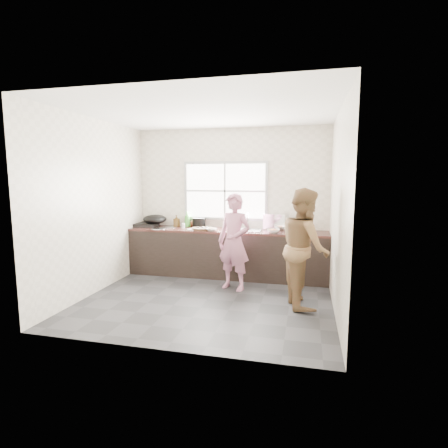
% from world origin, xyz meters
% --- Properties ---
extents(floor, '(3.60, 3.20, 0.01)m').
position_xyz_m(floor, '(0.00, 0.00, -0.01)').
color(floor, '#2A2A2C').
rests_on(floor, ground).
extents(ceiling, '(3.60, 3.20, 0.01)m').
position_xyz_m(ceiling, '(0.00, 0.00, 2.71)').
color(ceiling, silver).
rests_on(ceiling, wall_back).
extents(wall_back, '(3.60, 0.01, 2.70)m').
position_xyz_m(wall_back, '(0.00, 1.60, 1.35)').
color(wall_back, beige).
rests_on(wall_back, ground).
extents(wall_left, '(0.01, 3.20, 2.70)m').
position_xyz_m(wall_left, '(-1.80, 0.00, 1.35)').
color(wall_left, beige).
rests_on(wall_left, ground).
extents(wall_right, '(0.01, 3.20, 2.70)m').
position_xyz_m(wall_right, '(1.80, 0.00, 1.35)').
color(wall_right, beige).
rests_on(wall_right, ground).
extents(wall_front, '(3.60, 0.01, 2.70)m').
position_xyz_m(wall_front, '(0.00, -1.60, 1.35)').
color(wall_front, beige).
rests_on(wall_front, ground).
extents(cabinet, '(3.60, 0.62, 0.82)m').
position_xyz_m(cabinet, '(0.00, 1.29, 0.41)').
color(cabinet, black).
rests_on(cabinet, floor).
extents(countertop, '(3.60, 0.64, 0.04)m').
position_xyz_m(countertop, '(0.00, 1.29, 0.84)').
color(countertop, '#351A15').
rests_on(countertop, cabinet).
extents(sink, '(0.55, 0.45, 0.02)m').
position_xyz_m(sink, '(0.35, 1.29, 0.86)').
color(sink, silver).
rests_on(sink, countertop).
extents(faucet, '(0.02, 0.02, 0.30)m').
position_xyz_m(faucet, '(0.35, 1.49, 1.01)').
color(faucet, silver).
rests_on(faucet, countertop).
extents(window_frame, '(1.60, 0.05, 1.10)m').
position_xyz_m(window_frame, '(-0.10, 1.59, 1.55)').
color(window_frame, '#9EA0A5').
rests_on(window_frame, wall_back).
extents(window_glazing, '(1.50, 0.01, 1.00)m').
position_xyz_m(window_glazing, '(-0.10, 1.57, 1.55)').
color(window_glazing, white).
rests_on(window_glazing, window_frame).
extents(woman, '(0.62, 0.51, 1.45)m').
position_xyz_m(woman, '(0.28, 0.58, 0.73)').
color(woman, '#C07391').
rests_on(woman, floor).
extents(person_side, '(0.81, 0.94, 1.66)m').
position_xyz_m(person_side, '(1.39, 0.10, 0.83)').
color(person_side, brown).
rests_on(person_side, floor).
extents(cutting_board, '(0.50, 0.50, 0.04)m').
position_xyz_m(cutting_board, '(-0.44, 1.19, 0.88)').
color(cutting_board, '#322213').
rests_on(cutting_board, countertop).
extents(cleaver, '(0.22, 0.11, 0.01)m').
position_xyz_m(cleaver, '(-0.43, 1.21, 0.90)').
color(cleaver, '#A8AAAF').
rests_on(cleaver, cutting_board).
extents(bowl_mince, '(0.23, 0.23, 0.05)m').
position_xyz_m(bowl_mince, '(-0.23, 1.08, 0.88)').
color(bowl_mince, silver).
rests_on(bowl_mince, countertop).
extents(bowl_crabs, '(0.21, 0.21, 0.05)m').
position_xyz_m(bowl_crabs, '(0.86, 1.10, 0.89)').
color(bowl_crabs, silver).
rests_on(bowl_crabs, countertop).
extents(bowl_held, '(0.22, 0.22, 0.06)m').
position_xyz_m(bowl_held, '(0.34, 1.24, 0.89)').
color(bowl_held, white).
rests_on(bowl_held, countertop).
extents(black_pot, '(0.28, 0.28, 0.18)m').
position_xyz_m(black_pot, '(-0.59, 1.49, 0.95)').
color(black_pot, black).
rests_on(black_pot, countertop).
extents(plate_food, '(0.27, 0.27, 0.02)m').
position_xyz_m(plate_food, '(-0.60, 1.13, 0.87)').
color(plate_food, silver).
rests_on(plate_food, countertop).
extents(bottle_green, '(0.14, 0.14, 0.29)m').
position_xyz_m(bottle_green, '(-0.82, 1.49, 1.01)').
color(bottle_green, green).
rests_on(bottle_green, countertop).
extents(bottle_brown_tall, '(0.10, 0.10, 0.20)m').
position_xyz_m(bottle_brown_tall, '(-1.05, 1.52, 0.96)').
color(bottle_brown_tall, '#4C3413').
rests_on(bottle_brown_tall, countertop).
extents(bottle_brown_short, '(0.13, 0.13, 0.17)m').
position_xyz_m(bottle_brown_short, '(-0.71, 1.52, 0.94)').
color(bottle_brown_short, '#3F190F').
rests_on(bottle_brown_short, countertop).
extents(glass_jar, '(0.07, 0.07, 0.09)m').
position_xyz_m(glass_jar, '(-0.84, 1.30, 0.91)').
color(glass_jar, white).
rests_on(glass_jar, countertop).
extents(burner, '(0.48, 0.48, 0.07)m').
position_xyz_m(burner, '(-1.65, 1.39, 0.89)').
color(burner, black).
rests_on(burner, countertop).
extents(wok, '(0.59, 0.59, 0.17)m').
position_xyz_m(wok, '(-1.45, 1.39, 1.00)').
color(wok, black).
rests_on(wok, burner).
extents(dish_rack, '(0.44, 0.35, 0.30)m').
position_xyz_m(dish_rack, '(0.87, 1.46, 1.01)').
color(dish_rack, silver).
rests_on(dish_rack, countertop).
extents(pot_lid_left, '(0.31, 0.31, 0.01)m').
position_xyz_m(pot_lid_left, '(-1.24, 1.10, 0.87)').
color(pot_lid_left, silver).
rests_on(pot_lid_left, countertop).
extents(pot_lid_right, '(0.27, 0.27, 0.01)m').
position_xyz_m(pot_lid_right, '(-1.11, 1.28, 0.87)').
color(pot_lid_right, silver).
rests_on(pot_lid_right, countertop).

